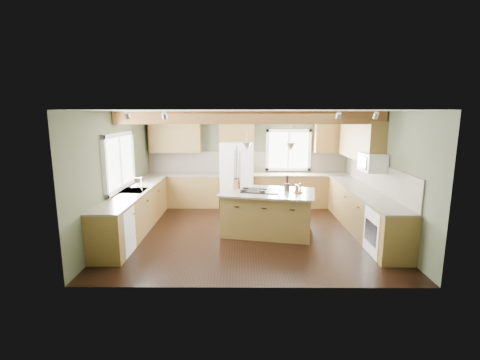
{
  "coord_description": "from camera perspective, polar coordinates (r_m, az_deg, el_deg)",
  "views": [
    {
      "loc": [
        -0.15,
        -7.28,
        2.54
      ],
      "look_at": [
        -0.2,
        0.3,
        1.1
      ],
      "focal_mm": 26.0,
      "sensor_mm": 36.0,
      "label": 1
    }
  ],
  "objects": [
    {
      "name": "bottle_tray",
      "position": [
        7.36,
        9.55,
        -1.35
      ],
      "size": [
        0.23,
        0.23,
        0.19
      ],
      "primitive_type": null,
      "rotation": [
        0.0,
        0.0,
        -0.07
      ],
      "color": "brown",
      "rests_on": "island_top"
    },
    {
      "name": "sink",
      "position": [
        7.87,
        -17.04,
        -1.73
      ],
      "size": [
        0.5,
        0.65,
        0.03
      ],
      "primitive_type": "cube",
      "color": "#262628",
      "rests_on": "counter_left"
    },
    {
      "name": "counter_left",
      "position": [
        7.87,
        -17.04,
        -1.76
      ],
      "size": [
        0.64,
        3.74,
        0.04
      ],
      "primitive_type": "cube",
      "color": "brown",
      "rests_on": "base_cab_left"
    },
    {
      "name": "faucet",
      "position": [
        7.79,
        -15.83,
        -0.7
      ],
      "size": [
        0.02,
        0.02,
        0.28
      ],
      "primitive_type": "cylinder",
      "color": "#B2B2B7",
      "rests_on": "sink"
    },
    {
      "name": "soffit_trim",
      "position": [
        9.68,
        1.26,
        10.74
      ],
      "size": [
        5.55,
        0.2,
        0.1
      ],
      "primitive_type": "cube",
      "color": "brown",
      "rests_on": "ceiling"
    },
    {
      "name": "pendant_left",
      "position": [
        7.35,
        1.14,
        5.59
      ],
      "size": [
        0.18,
        0.18,
        0.16
      ],
      "primitive_type": "cone",
      "rotation": [
        3.14,
        0.0,
        0.0
      ],
      "color": "#B2B2B7",
      "rests_on": "ceiling"
    },
    {
      "name": "backsplash_back",
      "position": [
        9.86,
        1.22,
        2.99
      ],
      "size": [
        5.58,
        0.03,
        0.58
      ],
      "primitive_type": "cube",
      "color": "brown",
      "rests_on": "wall_back"
    },
    {
      "name": "wall_left",
      "position": [
        7.85,
        -19.39,
        1.04
      ],
      "size": [
        0.0,
        5.0,
        5.0
      ],
      "primitive_type": "plane",
      "rotation": [
        1.57,
        0.0,
        1.57
      ],
      "color": "#4B5139",
      "rests_on": "ground"
    },
    {
      "name": "upper_cab_over_fridge",
      "position": [
        9.62,
        -0.55,
        8.42
      ],
      "size": [
        0.96,
        0.35,
        0.7
      ],
      "primitive_type": "cube",
      "color": "brown",
      "rests_on": "wall_back"
    },
    {
      "name": "counter_right",
      "position": [
        7.97,
        19.78,
        -1.78
      ],
      "size": [
        0.64,
        3.74,
        0.04
      ],
      "primitive_type": "cube",
      "color": "brown",
      "rests_on": "base_cab_right"
    },
    {
      "name": "refrigerator",
      "position": [
        9.54,
        -0.56,
        0.85
      ],
      "size": [
        0.9,
        0.74,
        1.8
      ],
      "primitive_type": "cube",
      "color": "white",
      "rests_on": "floor"
    },
    {
      "name": "counter_back_left",
      "position": [
        9.76,
        -9.33,
        0.93
      ],
      "size": [
        2.06,
        0.64,
        0.04
      ],
      "primitive_type": "cube",
      "color": "brown",
      "rests_on": "base_cab_back_left"
    },
    {
      "name": "oven",
      "position": [
        6.91,
        23.01,
        -7.91
      ],
      "size": [
        0.6,
        0.72,
        0.84
      ],
      "primitive_type": "cube",
      "color": "white",
      "rests_on": "floor"
    },
    {
      "name": "base_cab_back_right",
      "position": [
        9.85,
        9.93,
        -1.73
      ],
      "size": [
        2.62,
        0.6,
        0.88
      ],
      "primitive_type": "cube",
      "color": "brown",
      "rests_on": "floor"
    },
    {
      "name": "base_cab_right",
      "position": [
        8.07,
        19.57,
        -4.97
      ],
      "size": [
        0.6,
        3.7,
        0.88
      ],
      "primitive_type": "cube",
      "color": "brown",
      "rests_on": "floor"
    },
    {
      "name": "window_left",
      "position": [
        7.85,
        -19.25,
        2.9
      ],
      "size": [
        0.04,
        1.6,
        1.05
      ],
      "primitive_type": "cube",
      "color": "white",
      "rests_on": "wall_left"
    },
    {
      "name": "microwave",
      "position": [
        7.79,
        20.88,
        2.74
      ],
      "size": [
        0.4,
        0.7,
        0.38
      ],
      "primitive_type": "cube",
      "color": "white",
      "rests_on": "wall_right"
    },
    {
      "name": "island_top",
      "position": [
        7.43,
        4.59,
        -2.03
      ],
      "size": [
        2.16,
        1.61,
        0.04
      ],
      "primitive_type": "cube",
      "rotation": [
        0.0,
        0.0,
        -0.2
      ],
      "color": "brown",
      "rests_on": "island"
    },
    {
      "name": "wall_back",
      "position": [
        9.86,
        1.22,
        3.52
      ],
      "size": [
        5.6,
        0.0,
        5.6
      ],
      "primitive_type": "plane",
      "rotation": [
        1.57,
        0.0,
        0.0
      ],
      "color": "#4B5139",
      "rests_on": "ground"
    },
    {
      "name": "utensil_crock",
      "position": [
        7.55,
        7.7,
        -1.15
      ],
      "size": [
        0.15,
        0.15,
        0.15
      ],
      "primitive_type": "cylinder",
      "rotation": [
        0.0,
        0.0,
        -0.32
      ],
      "color": "#413B34",
      "rests_on": "island_top"
    },
    {
      "name": "pendant_right",
      "position": [
        7.24,
        8.32,
        5.4
      ],
      "size": [
        0.18,
        0.18,
        0.16
      ],
      "primitive_type": "cone",
      "rotation": [
        3.14,
        0.0,
        0.0
      ],
      "color": "#B2B2B7",
      "rests_on": "ceiling"
    },
    {
      "name": "island",
      "position": [
        7.55,
        4.54,
        -5.44
      ],
      "size": [
        2.02,
        1.46,
        0.88
      ],
      "primitive_type": "cube",
      "rotation": [
        0.0,
        0.0,
        -0.2
      ],
      "color": "brown",
      "rests_on": "floor"
    },
    {
      "name": "wall_right",
      "position": [
        7.95,
        22.12,
        0.98
      ],
      "size": [
        0.0,
        5.0,
        5.0
      ],
      "primitive_type": "plane",
      "rotation": [
        1.57,
        0.0,
        -1.57
      ],
      "color": "#4B5139",
      "rests_on": "ground"
    },
    {
      "name": "upper_cab_back_corner",
      "position": [
        9.93,
        14.74,
        6.99
      ],
      "size": [
        0.9,
        0.35,
        0.9
      ],
      "primitive_type": "cube",
      "color": "brown",
      "rests_on": "wall_back"
    },
    {
      "name": "dishwasher",
      "position": [
        6.8,
        -19.98,
        -7.99
      ],
      "size": [
        0.6,
        0.6,
        0.84
      ],
      "primitive_type": "cube",
      "color": "white",
      "rests_on": "floor"
    },
    {
      "name": "backsplash_right",
      "position": [
        8.01,
        21.84,
        0.41
      ],
      "size": [
        0.03,
        3.7,
        0.58
      ],
      "primitive_type": "cube",
      "color": "brown",
      "rests_on": "wall_right"
    },
    {
      "name": "base_cab_back_left",
      "position": [
        9.85,
        -9.25,
        -1.71
      ],
      "size": [
        2.02,
        0.6,
        0.88
      ],
      "primitive_type": "cube",
      "color": "brown",
      "rests_on": "floor"
    },
    {
      "name": "upper_cab_back_left",
      "position": [
        9.8,
        -10.56,
        7.11
      ],
      "size": [
        1.4,
        0.35,
        0.9
      ],
      "primitive_type": "cube",
      "color": "brown",
      "rests_on": "wall_back"
    },
    {
      "name": "counter_back_right",
      "position": [
        9.76,
        10.02,
        0.91
      ],
      "size": [
        2.66,
        0.64,
        0.04
      ],
      "primitive_type": "cube",
      "color": "brown",
      "rests_on": "base_cab_back_right"
    },
    {
      "name": "ceiling_beam",
      "position": [
        7.23,
        1.56,
        10.19
      ],
      "size": [
        5.55,
        0.26,
        0.26
      ],
      "primitive_type": "cube",
      "color": "brown",
      "rests_on": "ceiling"
    },
    {
      "name": "base_cab_left",
      "position": [
        7.98,
        -16.86,
        -4.99
      ],
      "size": [
        0.6,
        3.7,
        0.88
      ],
      "primitive_type": "cube",
      "color": "brown",
      "rests_on": "floor"
    },
    {
      "name": "knife_block",
      "position": [
        7.67,
        -0.55,
        -0.68
      ],
      "size": [
        0.15,
        0.14,
        0.2
      ],
      "primitive_type": "cube",
      "rotation": [
        0.0,
        0.0,
        -0.54
      ],
      "color": "brown",
      "rests_on": "island_top"
    },
    {
      "name": "window_back",
      "position": [
        9.9,
        7.92,
        4.9
      ],
      "size": [
        1.1,
        0.04,
        1.0
      ],
      "primitive_type": "cube",
      "color": "white",
      "rests_on": "wall_back"
    },
    {
      "name": "cooktop",
      "position": [
        7.45,
        3.43,
        -1.76
      ],
      "size": [
        0.88,
        0.68,
        0.02
      ],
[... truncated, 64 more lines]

